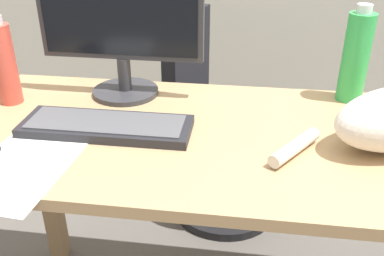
{
  "coord_description": "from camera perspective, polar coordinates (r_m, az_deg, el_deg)",
  "views": [
    {
      "loc": [
        0.04,
        -0.98,
        1.3
      ],
      "look_at": [
        -0.08,
        -0.09,
        0.82
      ],
      "focal_mm": 40.78,
      "sensor_mm": 36.0,
      "label": 1
    }
  ],
  "objects": [
    {
      "name": "keyboard",
      "position": [
        1.15,
        -11.12,
        0.26
      ],
      "size": [
        0.44,
        0.15,
        0.03
      ],
      "color": "#232328",
      "rests_on": "desk"
    },
    {
      "name": "water_bottle",
      "position": [
        1.36,
        -23.31,
        7.75
      ],
      "size": [
        0.06,
        0.06,
        0.25
      ],
      "color": "#D84C3D",
      "rests_on": "desk"
    },
    {
      "name": "desk",
      "position": [
        1.18,
        4.41,
        -5.75
      ],
      "size": [
        1.46,
        0.65,
        0.76
      ],
      "color": "tan",
      "rests_on": "ground_plane"
    },
    {
      "name": "paper_sheet",
      "position": [
        1.05,
        -21.95,
        -5.21
      ],
      "size": [
        0.23,
        0.31,
        0.0
      ],
      "primitive_type": "cube",
      "rotation": [
        0.0,
        0.0,
        -0.08
      ],
      "color": "white",
      "rests_on": "desk"
    },
    {
      "name": "monitor",
      "position": [
        1.29,
        -9.39,
        13.68
      ],
      "size": [
        0.48,
        0.2,
        0.41
      ],
      "color": "#333338",
      "rests_on": "desk"
    },
    {
      "name": "spray_bottle",
      "position": [
        1.35,
        20.62,
        8.71
      ],
      "size": [
        0.08,
        0.08,
        0.28
      ],
      "color": "green",
      "rests_on": "desk"
    },
    {
      "name": "office_chair",
      "position": [
        1.9,
        3.15,
        -0.79
      ],
      "size": [
        0.5,
        0.48,
        0.89
      ],
      "color": "black",
      "rests_on": "ground_plane"
    }
  ]
}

